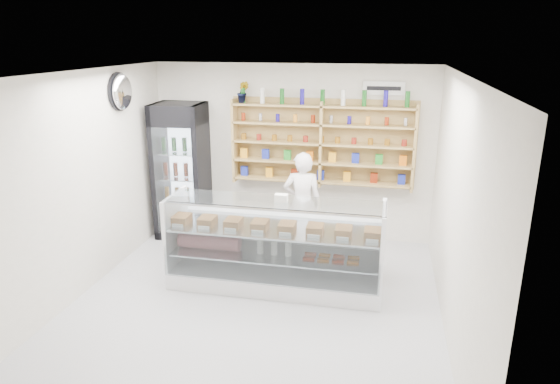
# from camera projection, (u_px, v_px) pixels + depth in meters

# --- Properties ---
(room) EXTENTS (5.00, 5.00, 5.00)m
(room) POSITION_uv_depth(u_px,v_px,m) (251.00, 199.00, 5.72)
(room) COLOR #B4B3B9
(room) RESTS_ON ground
(display_counter) EXTENTS (2.78, 0.83, 1.21)m
(display_counter) POSITION_uv_depth(u_px,v_px,m) (275.00, 262.00, 6.57)
(display_counter) COLOR white
(display_counter) RESTS_ON floor
(shop_worker) EXTENTS (0.61, 0.43, 1.58)m
(shop_worker) POSITION_uv_depth(u_px,v_px,m) (302.00, 203.00, 7.50)
(shop_worker) COLOR white
(shop_worker) RESTS_ON floor
(drinks_cooler) EXTENTS (0.82, 0.80, 2.19)m
(drinks_cooler) POSITION_uv_depth(u_px,v_px,m) (182.00, 170.00, 8.15)
(drinks_cooler) COLOR black
(drinks_cooler) RESTS_ON floor
(wall_shelving) EXTENTS (2.84, 0.28, 1.33)m
(wall_shelving) POSITION_uv_depth(u_px,v_px,m) (321.00, 144.00, 7.75)
(wall_shelving) COLOR tan
(wall_shelving) RESTS_ON back_wall
(potted_plant) EXTENTS (0.20, 0.16, 0.33)m
(potted_plant) POSITION_uv_depth(u_px,v_px,m) (243.00, 92.00, 7.77)
(potted_plant) COLOR #1E6626
(potted_plant) RESTS_ON wall_shelving
(security_mirror) EXTENTS (0.15, 0.50, 0.50)m
(security_mirror) POSITION_uv_depth(u_px,v_px,m) (122.00, 92.00, 6.95)
(security_mirror) COLOR silver
(security_mirror) RESTS_ON left_wall
(wall_sign) EXTENTS (0.62, 0.03, 0.20)m
(wall_sign) POSITION_uv_depth(u_px,v_px,m) (384.00, 88.00, 7.44)
(wall_sign) COLOR white
(wall_sign) RESTS_ON back_wall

